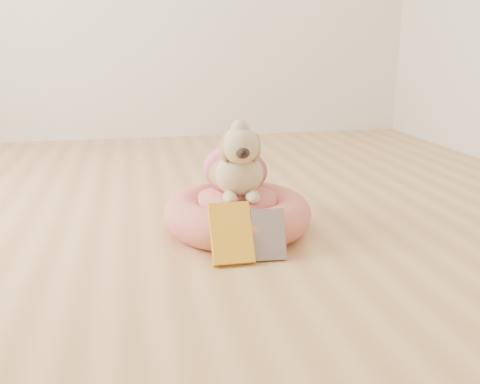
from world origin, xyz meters
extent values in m
plane|color=tan|center=(0.00, 0.00, 0.00)|extent=(4.50, 4.50, 0.00)
cylinder|color=#D55355|center=(0.27, 0.11, 0.04)|extent=(0.41, 0.41, 0.09)
torus|color=#D55355|center=(0.27, 0.11, 0.07)|extent=(0.56, 0.56, 0.15)
cylinder|color=#D55355|center=(0.27, 0.11, 0.11)|extent=(0.30, 0.30, 0.08)
cube|color=#FFF71A|center=(0.19, -0.15, 0.09)|extent=(0.14, 0.14, 0.19)
cube|color=silver|center=(0.32, -0.16, 0.08)|extent=(0.12, 0.09, 0.17)
camera|label=1|loc=(-0.11, -1.80, 0.71)|focal=40.00mm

